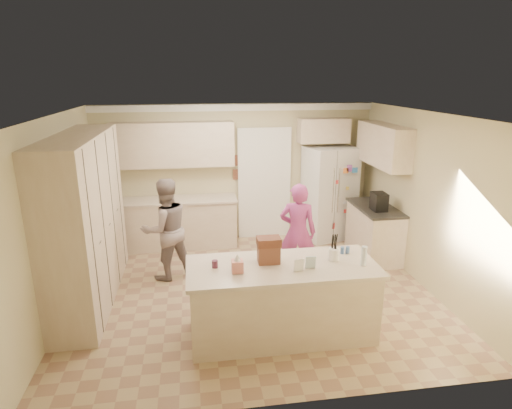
{
  "coord_description": "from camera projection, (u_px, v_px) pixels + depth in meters",
  "views": [
    {
      "loc": [
        -0.81,
        -5.67,
        3.09
      ],
      "look_at": [
        0.1,
        0.35,
        1.25
      ],
      "focal_mm": 30.0,
      "sensor_mm": 36.0,
      "label": 1
    }
  ],
  "objects": [
    {
      "name": "fridge_handle_l",
      "position": [
        333.0,
        191.0,
        7.9
      ],
      "size": [
        0.02,
        0.02,
        0.85
      ],
      "primitive_type": "cylinder",
      "color": "silver",
      "rests_on": "refrigerator"
    },
    {
      "name": "utensil_crock",
      "position": [
        334.0,
        254.0,
        5.21
      ],
      "size": [
        0.13,
        0.13,
        0.15
      ],
      "primitive_type": "cylinder",
      "color": "white",
      "rests_on": "island_top"
    },
    {
      "name": "doorway_opening",
      "position": [
        264.0,
        185.0,
        8.31
      ],
      "size": [
        0.9,
        0.06,
        2.1
      ],
      "primitive_type": "cube",
      "color": "black",
      "rests_on": "floor"
    },
    {
      "name": "wall_front",
      "position": [
        289.0,
        285.0,
        3.81
      ],
      "size": [
        5.2,
        0.02,
        2.6
      ],
      "primitive_type": "cube",
      "color": "beige",
      "rests_on": "ground"
    },
    {
      "name": "floor",
      "position": [
        253.0,
        292.0,
        6.38
      ],
      "size": [
        5.2,
        4.6,
        0.02
      ],
      "primitive_type": "cube",
      "color": "tan",
      "rests_on": "ground"
    },
    {
      "name": "back_base_cab",
      "position": [
        177.0,
        224.0,
        7.97
      ],
      "size": [
        2.2,
        0.6,
        0.88
      ],
      "primitive_type": "cube",
      "color": "beige",
      "rests_on": "floor"
    },
    {
      "name": "teen_girl",
      "position": [
        298.0,
        232.0,
        6.59
      ],
      "size": [
        0.65,
        0.53,
        1.55
      ],
      "primitive_type": "imported",
      "rotation": [
        0.0,
        0.0,
        2.81
      ],
      "color": "#9D3E79",
      "rests_on": "floor"
    },
    {
      "name": "right_upper_cab",
      "position": [
        383.0,
        145.0,
        7.29
      ],
      "size": [
        0.35,
        1.5,
        0.7
      ],
      "primitive_type": "cube",
      "color": "beige",
      "rests_on": "wall_right"
    },
    {
      "name": "island_base",
      "position": [
        282.0,
        301.0,
        5.23
      ],
      "size": [
        2.2,
        0.9,
        0.88
      ],
      "primitive_type": "cube",
      "color": "beige",
      "rests_on": "floor"
    },
    {
      "name": "fridge_magnets",
      "position": [
        335.0,
        198.0,
        7.95
      ],
      "size": [
        0.76,
        0.02,
        1.44
      ],
      "primitive_type": null,
      "color": "tan",
      "rests_on": "refrigerator"
    },
    {
      "name": "back_countertop",
      "position": [
        175.0,
        200.0,
        7.83
      ],
      "size": [
        2.24,
        0.63,
        0.04
      ],
      "primitive_type": "cube",
      "color": "beige",
      "rests_on": "back_base_cab"
    },
    {
      "name": "fridge_handle_r",
      "position": [
        338.0,
        190.0,
        7.91
      ],
      "size": [
        0.02,
        0.02,
        0.85
      ],
      "primitive_type": "cylinder",
      "color": "silver",
      "rests_on": "refrigerator"
    },
    {
      "name": "fridge_seam",
      "position": [
        335.0,
        198.0,
        7.96
      ],
      "size": [
        0.02,
        0.02,
        1.78
      ],
      "primitive_type": "cube",
      "color": "gray",
      "rests_on": "refrigerator"
    },
    {
      "name": "shaker_salt",
      "position": [
        342.0,
        250.0,
        5.4
      ],
      "size": [
        0.05,
        0.05,
        0.09
      ],
      "primitive_type": "cylinder",
      "color": "#3D5D97",
      "rests_on": "island_top"
    },
    {
      "name": "water_bottle",
      "position": [
        364.0,
        256.0,
        5.05
      ],
      "size": [
        0.07,
        0.07,
        0.24
      ],
      "primitive_type": "cylinder",
      "color": "silver",
      "rests_on": "island_top"
    },
    {
      "name": "right_countertop",
      "position": [
        376.0,
        208.0,
        7.39
      ],
      "size": [
        0.63,
        1.24,
        0.04
      ],
      "primitive_type": "cube",
      "color": "#2D2B28",
      "rests_on": "right_base_cab"
    },
    {
      "name": "greeting_card_a",
      "position": [
        299.0,
        265.0,
        4.9
      ],
      "size": [
        0.12,
        0.06,
        0.16
      ],
      "primitive_type": "cube",
      "rotation": [
        0.15,
        0.0,
        0.2
      ],
      "color": "white",
      "rests_on": "island_top"
    },
    {
      "name": "over_fridge_cab",
      "position": [
        324.0,
        131.0,
        8.01
      ],
      "size": [
        0.95,
        0.35,
        0.45
      ],
      "primitive_type": "cube",
      "color": "beige",
      "rests_on": "wall_back"
    },
    {
      "name": "fridge_dispenser",
      "position": [
        324.0,
        186.0,
        7.85
      ],
      "size": [
        0.22,
        0.03,
        0.35
      ],
      "primitive_type": "cube",
      "color": "black",
      "rests_on": "refrigerator"
    },
    {
      "name": "pantry_bank",
      "position": [
        86.0,
        220.0,
        5.89
      ],
      "size": [
        0.6,
        2.6,
        2.35
      ],
      "primitive_type": "cube",
      "color": "beige",
      "rests_on": "floor"
    },
    {
      "name": "wall_back",
      "position": [
        236.0,
        173.0,
        8.18
      ],
      "size": [
        5.2,
        0.02,
        2.6
      ],
      "primitive_type": "cube",
      "color": "beige",
      "rests_on": "ground"
    },
    {
      "name": "back_upper_cab",
      "position": [
        173.0,
        145.0,
        7.67
      ],
      "size": [
        2.2,
        0.35,
        0.8
      ],
      "primitive_type": "cube",
      "color": "beige",
      "rests_on": "wall_back"
    },
    {
      "name": "greeting_card_b",
      "position": [
        310.0,
        262.0,
        4.97
      ],
      "size": [
        0.12,
        0.05,
        0.16
      ],
      "primitive_type": "cube",
      "rotation": [
        0.15,
        0.0,
        -0.1
      ],
      "color": "silver",
      "rests_on": "island_top"
    },
    {
      "name": "shaker_pepper",
      "position": [
        348.0,
        250.0,
        5.41
      ],
      "size": [
        0.05,
        0.05,
        0.09
      ],
      "primitive_type": "cylinder",
      "color": "#3D5D97",
      "rests_on": "island_top"
    },
    {
      "name": "refrigerator",
      "position": [
        329.0,
        193.0,
        8.3
      ],
      "size": [
        1.05,
        0.9,
        1.8
      ],
      "primitive_type": "cube",
      "rotation": [
        0.0,
        0.0,
        0.25
      ],
      "color": "white",
      "rests_on": "floor"
    },
    {
      "name": "wall_frame_lower",
      "position": [
        237.0,
        174.0,
        8.15
      ],
      "size": [
        0.15,
        0.02,
        0.2
      ],
      "primitive_type": "cube",
      "color": "brown",
      "rests_on": "wall_back"
    },
    {
      "name": "dollhouse_body",
      "position": [
        269.0,
        254.0,
        5.13
      ],
      "size": [
        0.26,
        0.18,
        0.22
      ],
      "primitive_type": "cube",
      "color": "brown",
      "rests_on": "island_top"
    },
    {
      "name": "jam_jar",
      "position": [
        215.0,
        264.0,
        5.01
      ],
      "size": [
        0.07,
        0.07,
        0.09
      ],
      "primitive_type": "cylinder",
      "color": "#59263F",
      "rests_on": "island_top"
    },
    {
      "name": "crown_back",
      "position": [
        235.0,
        108.0,
        7.78
      ],
      "size": [
        5.2,
        0.08,
        0.12
      ],
      "primitive_type": "cube",
      "color": "white",
      "rests_on": "wall_back"
    },
    {
      "name": "teen_boy",
      "position": [
        166.0,
        229.0,
        6.62
      ],
      "size": [
        0.97,
        0.88,
        1.61
      ],
      "primitive_type": "imported",
      "rotation": [
        0.0,
        0.0,
        3.57
      ],
      "color": "gray",
      "rests_on": "floor"
    },
    {
      "name": "wall_left",
      "position": [
        57.0,
        217.0,
        5.62
      ],
      "size": [
        0.02,
        4.6,
        2.6
      ],
      "primitive_type": "cube",
      "color": "beige",
      "rests_on": "ground"
    },
    {
      "name": "island_top",
      "position": [
        282.0,
        267.0,
        5.1
      ],
      "size": [
        2.28,
        0.96,
        0.05
      ],
      "primitive_type": "cube",
      "color": "beige",
      "rests_on": "island_base"
    },
    {
      "name": "coffee_maker",
      "position": [
        379.0,
        202.0,
        7.14
      ],
      "size": [
        0.22,
        0.28,
        0.3
      ],
      "primitive_type": "cube",
      "color": "black",
      "rests_on": "right_countertop"
    },
    {
      "name": "tissue_plume",
      "position": [
        237.0,
        257.0,
        4.87
      ],
      "size": [
        0.08,
        0.08,
        0.08
      ],
      "primitive_type": "cone",
      "color": "white",
      "rests_on": "tissue_box"
    },
    {
      "name": "tissue_box",
      "position": [
        237.0,
        266.0,
        4.9
      ],
      "size": [
        0.13,
        0.13,
        0.14
      ],
      "primitive_type": "cube",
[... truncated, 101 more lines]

